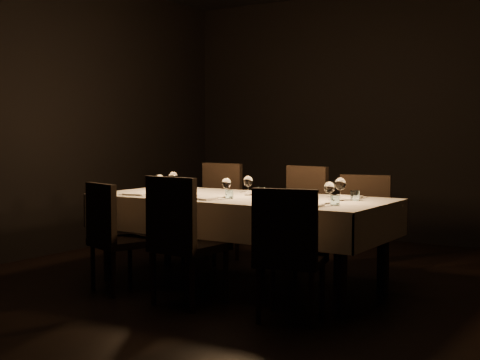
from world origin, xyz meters
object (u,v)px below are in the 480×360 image
Objects in this scene: dining_table at (240,205)px; chair_near_center at (182,235)px; chair_far_left at (215,207)px; chair_far_center at (299,214)px; chair_near_left at (113,232)px; chair_far_right at (363,223)px; chair_near_right at (288,248)px.

chair_near_center is at bearing -90.73° from dining_table.
chair_far_center is at bearing 0.24° from chair_far_left.
chair_near_left is 0.97× the size of chair_far_right.
chair_near_left is 2.14m from chair_far_right.
chair_near_center is at bearing -82.82° from chair_far_center.
chair_near_center reaches higher than chair_far_right.
chair_near_left is at bearing -106.87° from chair_far_center.
chair_near_right reaches higher than chair_near_left.
chair_near_right is at bearing -172.18° from chair_near_center.
chair_far_center is (0.87, 1.58, 0.04)m from chair_near_left.
chair_far_right is at bearing 4.20° from chair_far_center.
chair_far_center reaches higher than chair_near_center.
chair_far_center is at bearing -89.60° from chair_near_center.
dining_table is at bearing -116.72° from chair_near_left.
chair_far_left reaches higher than dining_table.
chair_far_center is (-0.74, 1.58, 0.03)m from chair_near_right.
chair_far_center is at bearing -79.10° from chair_near_right.
dining_table is 0.85m from chair_far_center.
chair_near_right is 1.00× the size of chair_far_right.
chair_near_right reaches higher than dining_table.
dining_table is 1.07m from chair_near_left.
dining_table is 1.10m from chair_far_right.
chair_far_left is 1.65m from chair_far_right.
chair_far_center is (0.12, 0.83, -0.15)m from dining_table.
chair_near_left reaches higher than dining_table.
dining_table is at bearing -55.09° from chair_near_right.
chair_far_right reaches higher than dining_table.
chair_near_center is 0.99× the size of chair_far_center.
chair_far_center is 0.68m from chair_far_right.
chair_near_left is at bearing -84.70° from chair_far_left.
dining_table is 2.72× the size of chair_far_right.
chair_far_left is at bearing 162.82° from chair_far_right.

